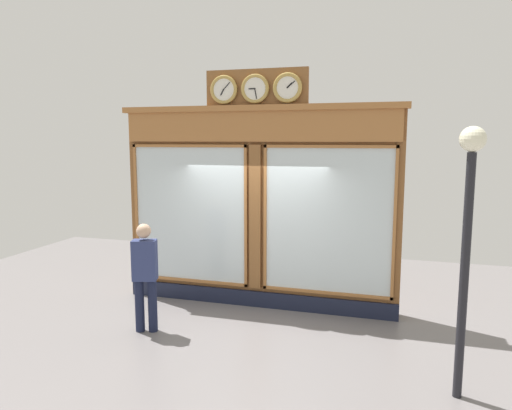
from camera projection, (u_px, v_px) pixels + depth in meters
ground_plane at (191, 383)px, 5.78m from camera, size 14.00×14.00×0.00m
shop_facade at (258, 205)px, 8.31m from camera, size 4.98×0.42×4.11m
pedestrian at (145, 273)px, 7.21m from camera, size 0.41×0.31×1.69m
street_lamp at (468, 219)px, 5.18m from camera, size 0.28×0.28×3.09m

